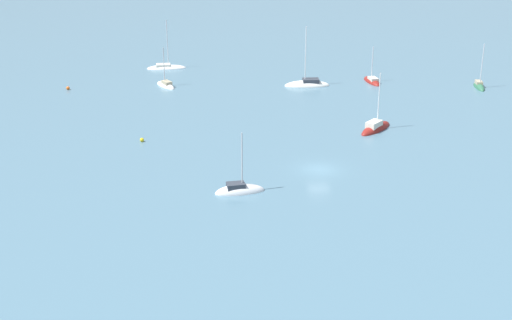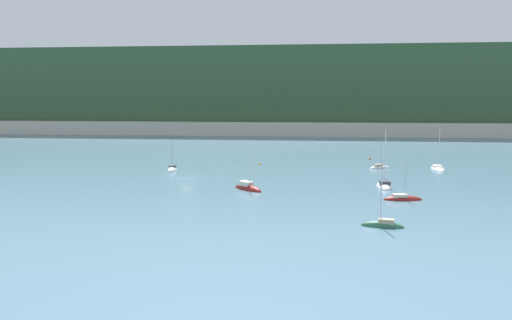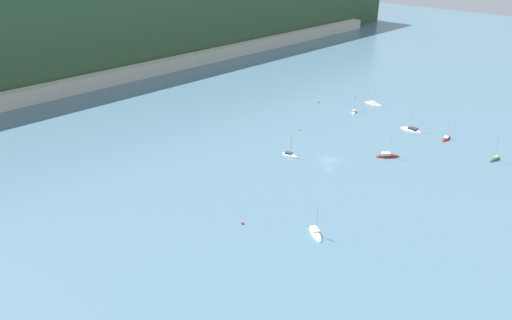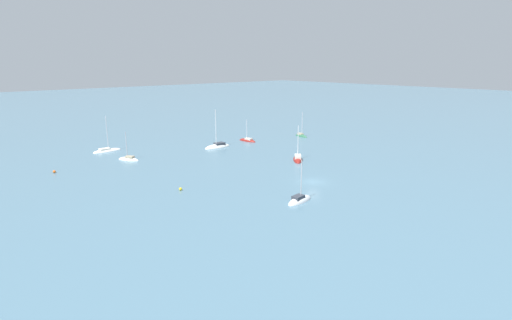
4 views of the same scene
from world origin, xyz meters
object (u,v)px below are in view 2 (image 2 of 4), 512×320
(sailboat_3, at_px, (380,168))
(sailboat_4, at_px, (248,189))
(sailboat_7, at_px, (383,226))
(mooring_buoy_2, at_px, (370,159))
(sailboat_0, at_px, (438,169))
(sailboat_1, at_px, (403,200))
(sailboat_5, at_px, (384,186))
(sailboat_6, at_px, (172,170))
(mooring_buoy_1, at_px, (259,164))

(sailboat_3, height_order, sailboat_4, sailboat_4)
(sailboat_7, relative_size, mooring_buoy_2, 14.15)
(sailboat_4, xyz_separation_m, sailboat_7, (19.22, -22.76, -0.01))
(sailboat_4, height_order, sailboat_7, sailboat_4)
(sailboat_0, relative_size, sailboat_4, 1.08)
(sailboat_4, bearing_deg, sailboat_1, 31.26)
(sailboat_5, relative_size, sailboat_7, 1.35)
(sailboat_3, distance_m, sailboat_6, 45.28)
(sailboat_1, bearing_deg, sailboat_7, -113.81)
(sailboat_0, xyz_separation_m, sailboat_5, (-14.72, -23.30, 0.02))
(mooring_buoy_2, bearing_deg, sailboat_3, -88.95)
(sailboat_6, xyz_separation_m, mooring_buoy_1, (17.61, 11.10, 0.18))
(sailboat_1, relative_size, sailboat_5, 0.63)
(sailboat_7, height_order, mooring_buoy_2, sailboat_7)
(sailboat_6, bearing_deg, sailboat_3, 94.61)
(sailboat_5, xyz_separation_m, sailboat_6, (-42.22, 15.20, -0.01))
(sailboat_5, relative_size, sailboat_6, 1.40)
(sailboat_0, bearing_deg, mooring_buoy_2, -141.68)
(mooring_buoy_1, bearing_deg, sailboat_6, -147.77)
(mooring_buoy_2, bearing_deg, sailboat_0, -51.30)
(sailboat_4, distance_m, mooring_buoy_2, 51.05)
(sailboat_3, bearing_deg, sailboat_7, -125.50)
(sailboat_0, bearing_deg, sailboat_5, -32.66)
(sailboat_3, height_order, mooring_buoy_1, sailboat_3)
(mooring_buoy_1, xyz_separation_m, mooring_buoy_2, (26.65, 12.83, 0.02))
(sailboat_1, bearing_deg, sailboat_0, 62.31)
(sailboat_1, height_order, sailboat_5, sailboat_5)
(sailboat_3, bearing_deg, sailboat_0, -28.48)
(sailboat_3, height_order, mooring_buoy_2, sailboat_3)
(sailboat_6, relative_size, sailboat_7, 0.96)
(sailboat_5, bearing_deg, sailboat_7, 174.63)
(sailboat_5, distance_m, mooring_buoy_1, 36.02)
(sailboat_3, distance_m, mooring_buoy_2, 15.80)
(sailboat_0, height_order, sailboat_3, sailboat_0)
(sailboat_6, bearing_deg, sailboat_4, 37.09)
(sailboat_5, distance_m, sailboat_6, 44.87)
(sailboat_1, bearing_deg, sailboat_6, 142.34)
(sailboat_4, bearing_deg, mooring_buoy_2, 105.51)
(sailboat_4, height_order, mooring_buoy_1, sailboat_4)
(sailboat_1, xyz_separation_m, sailboat_7, (-5.27, -16.62, 0.04))
(sailboat_0, relative_size, sailboat_6, 1.22)
(sailboat_6, distance_m, mooring_buoy_2, 50.31)
(sailboat_7, bearing_deg, mooring_buoy_1, -59.92)
(mooring_buoy_2, bearing_deg, sailboat_7, -95.26)
(mooring_buoy_1, relative_size, mooring_buoy_2, 0.93)
(sailboat_3, relative_size, sailboat_6, 0.93)
(sailboat_1, bearing_deg, sailboat_5, 89.46)
(sailboat_1, relative_size, sailboat_7, 0.84)
(sailboat_0, xyz_separation_m, sailboat_7, (-18.86, -51.21, 0.03))
(sailboat_3, height_order, sailboat_7, sailboat_7)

